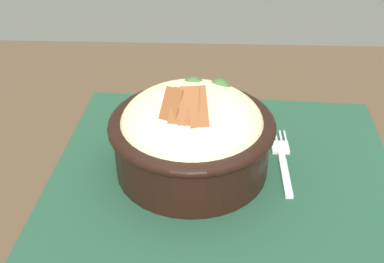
# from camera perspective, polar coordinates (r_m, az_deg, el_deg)

# --- Properties ---
(table) EXTENTS (1.06, 0.76, 0.74)m
(table) POSITION_cam_1_polar(r_m,az_deg,el_deg) (0.65, 5.08, -9.76)
(table) COLOR #4C3826
(table) RESTS_ON ground_plane
(placemat) EXTENTS (0.42, 0.36, 0.00)m
(placemat) POSITION_cam_1_polar(r_m,az_deg,el_deg) (0.60, 3.65, -4.33)
(placemat) COLOR #1E422D
(placemat) RESTS_ON table
(bowl) EXTENTS (0.19, 0.19, 0.13)m
(bowl) POSITION_cam_1_polar(r_m,az_deg,el_deg) (0.57, 0.01, 0.09)
(bowl) COLOR black
(bowl) RESTS_ON placemat
(fork) EXTENTS (0.02, 0.13, 0.00)m
(fork) POSITION_cam_1_polar(r_m,az_deg,el_deg) (0.62, 10.43, -3.06)
(fork) COLOR silver
(fork) RESTS_ON placemat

